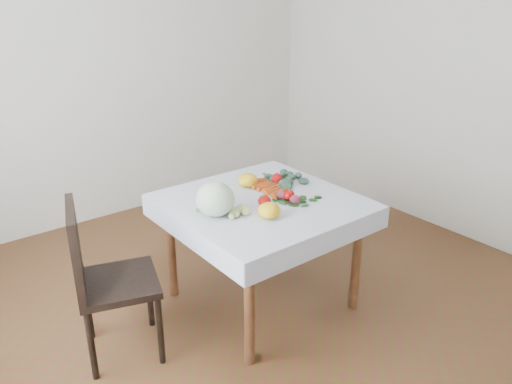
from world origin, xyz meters
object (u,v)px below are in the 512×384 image
at_px(chair, 100,273).
at_px(carrot_bunch, 271,186).
at_px(cabbage, 215,199).
at_px(heirloom_back, 248,180).
at_px(table, 262,215).

relative_size(chair, carrot_bunch, 2.46).
height_order(chair, carrot_bunch, chair).
bearing_deg(cabbage, carrot_bunch, 13.86).
height_order(chair, heirloom_back, chair).
bearing_deg(chair, heirloom_back, 5.76).
bearing_deg(chair, cabbage, -11.52).
bearing_deg(cabbage, heirloom_back, 30.28).
height_order(table, chair, chair).
xyz_separation_m(heirloom_back, carrot_bunch, (0.10, -0.12, -0.03)).
relative_size(chair, cabbage, 4.18).
bearing_deg(cabbage, chair, 168.48).
distance_m(chair, carrot_bunch, 1.24).
bearing_deg(table, carrot_bunch, 35.83).
height_order(table, carrot_bunch, carrot_bunch).
bearing_deg(carrot_bunch, table, -144.17).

